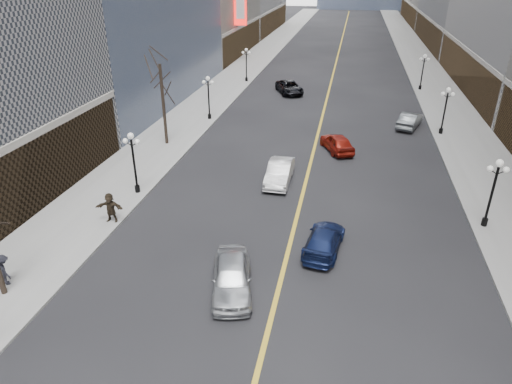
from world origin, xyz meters
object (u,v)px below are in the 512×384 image
at_px(streetlamp_east_2, 446,106).
at_px(car_sb_near, 324,240).
at_px(streetlamp_east_3, 423,68).
at_px(car_sb_mid, 337,143).
at_px(streetlamp_west_1, 133,157).
at_px(car_nb_near, 232,277).
at_px(car_sb_far, 410,120).
at_px(streetlamp_west_3, 246,61).
at_px(streetlamp_east_1, 494,186).
at_px(streetlamp_west_2, 208,93).
at_px(car_nb_far, 289,87).
at_px(car_nb_mid, 279,172).

height_order(streetlamp_east_2, car_sb_near, streetlamp_east_2).
height_order(streetlamp_east_3, car_sb_mid, streetlamp_east_3).
height_order(streetlamp_west_1, car_nb_near, streetlamp_west_1).
bearing_deg(car_nb_near, streetlamp_east_2, 48.81).
bearing_deg(car_sb_far, streetlamp_west_1, 61.61).
distance_m(streetlamp_west_1, streetlamp_west_3, 36.00).
height_order(streetlamp_east_2, streetlamp_west_1, same).
distance_m(car_sb_near, car_sb_mid, 16.20).
xyz_separation_m(streetlamp_east_1, streetlamp_west_1, (-23.60, 0.00, 0.00)).
bearing_deg(car_sb_near, streetlamp_west_3, -64.01).
bearing_deg(car_sb_far, car_sb_near, 92.18).
distance_m(streetlamp_west_3, car_sb_near, 42.98).
bearing_deg(car_sb_far, car_sb_mid, 67.52).
bearing_deg(car_sb_far, streetlamp_east_1, 116.37).
bearing_deg(streetlamp_west_3, streetlamp_west_2, -90.00).
relative_size(streetlamp_west_1, car_sb_near, 0.95).
height_order(streetlamp_west_2, streetlamp_west_3, same).
distance_m(streetlamp_east_2, car_sb_far, 3.91).
bearing_deg(streetlamp_east_1, streetlamp_west_2, 142.67).
xyz_separation_m(streetlamp_west_3, car_nb_near, (9.47, -45.29, -2.06)).
height_order(streetlamp_west_3, car_sb_near, streetlamp_west_3).
bearing_deg(car_nb_far, car_sb_far, -62.04).
relative_size(streetlamp_east_2, car_nb_mid, 0.92).
height_order(car_nb_mid, car_sb_near, car_nb_mid).
relative_size(streetlamp_east_3, car_nb_mid, 0.92).
bearing_deg(car_sb_mid, car_nb_near, 54.23).
xyz_separation_m(streetlamp_west_3, car_nb_far, (6.84, -5.10, -2.11)).
bearing_deg(car_sb_far, car_nb_near, 86.86).
relative_size(car_nb_near, car_sb_near, 1.05).
distance_m(car_nb_far, car_sb_mid, 20.56).
xyz_separation_m(streetlamp_west_2, car_nb_far, (6.84, 12.90, -2.11)).
distance_m(car_nb_near, car_sb_near, 6.36).
height_order(streetlamp_west_2, car_nb_mid, streetlamp_west_2).
bearing_deg(car_sb_near, car_nb_far, -71.68).
distance_m(car_nb_far, car_sb_far, 17.90).
bearing_deg(streetlamp_east_2, streetlamp_west_3, 142.67).
xyz_separation_m(streetlamp_west_2, car_nb_mid, (9.80, -13.95, -2.09)).
height_order(streetlamp_west_2, car_sb_mid, streetlamp_west_2).
xyz_separation_m(streetlamp_east_1, car_nb_far, (-16.76, 30.90, -2.11)).
xyz_separation_m(streetlamp_west_1, streetlamp_west_3, (0.00, 36.00, 0.00)).
xyz_separation_m(streetlamp_west_2, car_sb_mid, (13.80, -6.45, -2.11)).
bearing_deg(car_nb_mid, streetlamp_east_1, -16.37).
relative_size(streetlamp_east_1, streetlamp_west_2, 1.00).
relative_size(streetlamp_east_1, car_nb_mid, 0.92).
xyz_separation_m(streetlamp_east_1, car_sb_mid, (-9.80, 11.55, -2.11)).
distance_m(streetlamp_east_3, car_nb_far, 17.65).
relative_size(streetlamp_east_2, streetlamp_east_3, 1.00).
xyz_separation_m(car_nb_near, car_sb_near, (4.33, 4.65, -0.16)).
bearing_deg(car_nb_near, car_sb_near, 33.23).
bearing_deg(car_sb_mid, streetlamp_east_2, -170.70).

